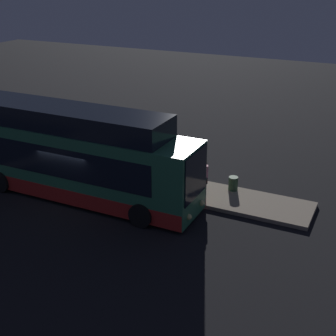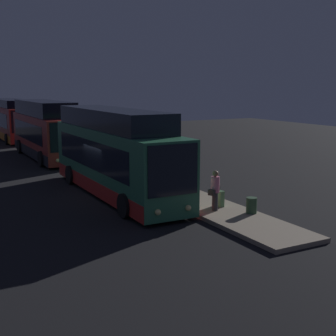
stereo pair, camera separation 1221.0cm
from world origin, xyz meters
The scene contains 8 objects.
ground centered at (0.00, 0.00, 0.00)m, with size 80.00×80.00×0.00m, color black.
platform centered at (0.00, 2.82, 0.09)m, with size 20.00×2.43×0.18m.
bus_lead centered at (-0.24, 0.25, 1.90)m, with size 11.73×2.72×4.20m.
passenger_boarding centered at (5.14, 2.52, 1.10)m, with size 0.51×0.61×1.70m.
passenger_waiting centered at (0.20, 2.33, 1.14)m, with size 0.57×0.57×1.79m.
suitcase centered at (4.65, 3.11, 0.52)m, with size 0.44×0.21×0.93m.
sign_post centered at (-1.64, 2.97, 1.74)m, with size 0.10×0.88×2.41m.
trash_bin centered at (6.18, 3.63, 0.50)m, with size 0.44×0.44×0.65m.
Camera 1 is at (12.06, -15.47, 9.67)m, focal length 50.00 mm.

